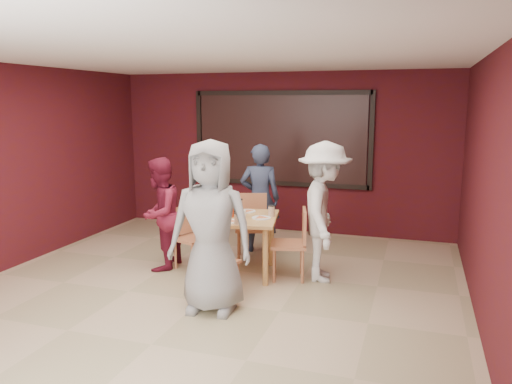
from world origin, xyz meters
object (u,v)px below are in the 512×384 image
(dining_table, at_px, (239,224))
(diner_left, at_px, (160,214))
(chair_right, at_px, (294,240))
(diner_front, at_px, (211,227))
(diner_back, at_px, (260,198))
(chair_back, at_px, (251,222))
(chair_left, at_px, (189,234))
(chair_front, at_px, (216,260))
(diner_right, at_px, (324,212))

(dining_table, height_order, diner_left, diner_left)
(chair_right, bearing_deg, diner_front, -116.50)
(dining_table, relative_size, diner_left, 0.76)
(chair_right, xyz_separation_m, diner_back, (-0.80, 1.02, 0.31))
(chair_back, xyz_separation_m, diner_back, (0.02, 0.33, 0.30))
(diner_front, distance_m, diner_left, 1.65)
(chair_right, xyz_separation_m, diner_left, (-1.86, -0.18, 0.25))
(chair_right, distance_m, diner_back, 1.33)
(diner_front, bearing_deg, chair_left, 119.51)
(chair_front, bearing_deg, chair_back, 93.35)
(chair_left, xyz_separation_m, diner_front, (0.88, -1.24, 0.47))
(dining_table, bearing_deg, chair_left, 177.27)
(diner_back, bearing_deg, dining_table, 79.96)
(diner_front, height_order, diner_left, diner_front)
(dining_table, height_order, diner_right, diner_right)
(chair_right, bearing_deg, chair_back, 140.05)
(dining_table, height_order, chair_left, dining_table)
(chair_left, distance_m, diner_left, 0.48)
(diner_front, bearing_deg, chair_right, 57.65)
(chair_left, distance_m, diner_back, 1.30)
(chair_front, height_order, diner_front, diner_front)
(dining_table, distance_m, chair_front, 0.86)
(chair_front, relative_size, chair_left, 0.93)
(chair_right, height_order, diner_front, diner_front)
(diner_right, bearing_deg, chair_back, 52.75)
(chair_left, relative_size, diner_back, 0.51)
(chair_back, bearing_deg, diner_right, -26.86)
(dining_table, relative_size, diner_right, 0.65)
(chair_front, distance_m, chair_right, 1.14)
(chair_left, bearing_deg, diner_left, -155.23)
(dining_table, bearing_deg, diner_back, 92.57)
(chair_front, relative_size, diner_back, 0.48)
(diner_right, bearing_deg, chair_right, 93.52)
(diner_front, bearing_deg, chair_front, 99.42)
(chair_back, height_order, diner_back, diner_back)
(chair_front, xyz_separation_m, diner_front, (0.11, -0.39, 0.50))
(diner_back, relative_size, diner_right, 0.93)
(chair_left, bearing_deg, diner_right, 3.18)
(chair_right, distance_m, diner_left, 1.88)
(chair_left, xyz_separation_m, diner_right, (1.87, 0.10, 0.42))
(chair_right, distance_m, diner_right, 0.53)
(chair_front, distance_m, diner_left, 1.36)
(chair_front, bearing_deg, diner_front, -74.74)
(diner_left, xyz_separation_m, diner_right, (2.22, 0.27, 0.13))
(diner_left, bearing_deg, diner_front, 45.40)
(chair_left, relative_size, diner_right, 0.47)
(chair_back, relative_size, diner_right, 0.53)
(chair_back, distance_m, diner_back, 0.45)
(chair_back, height_order, chair_left, chair_back)
(dining_table, distance_m, chair_back, 0.76)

